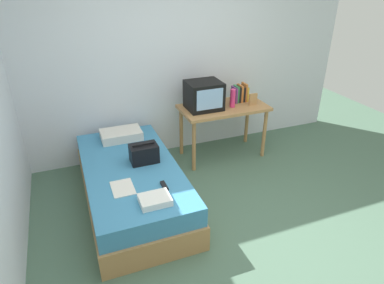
% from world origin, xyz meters
% --- Properties ---
extents(ground_plane, '(8.00, 8.00, 0.00)m').
position_xyz_m(ground_plane, '(0.00, 0.00, 0.00)').
color(ground_plane, '#4C6B56').
extents(wall_back, '(5.20, 0.10, 2.60)m').
position_xyz_m(wall_back, '(0.00, 2.00, 1.30)').
color(wall_back, silver).
rests_on(wall_back, ground).
extents(bed, '(1.00, 2.00, 0.48)m').
position_xyz_m(bed, '(-0.84, 0.88, 0.23)').
color(bed, '#B27F4C').
rests_on(bed, ground).
extents(desk, '(1.16, 0.60, 0.73)m').
position_xyz_m(desk, '(0.56, 1.51, 0.64)').
color(desk, '#B27F4C').
rests_on(desk, ground).
extents(tv, '(0.44, 0.39, 0.36)m').
position_xyz_m(tv, '(0.29, 1.54, 0.91)').
color(tv, black).
rests_on(tv, desk).
extents(water_bottle, '(0.07, 0.07, 0.24)m').
position_xyz_m(water_bottle, '(0.66, 1.45, 0.85)').
color(water_bottle, '#E53372').
rests_on(water_bottle, desk).
extents(book_row, '(0.20, 0.17, 0.25)m').
position_xyz_m(book_row, '(0.86, 1.61, 0.84)').
color(book_row, '#7A3D89').
rests_on(book_row, desk).
extents(picture_frame, '(0.11, 0.02, 0.16)m').
position_xyz_m(picture_frame, '(0.95, 1.41, 0.81)').
color(picture_frame, '#B27F4C').
rests_on(picture_frame, desk).
extents(pillow, '(0.49, 0.32, 0.11)m').
position_xyz_m(pillow, '(-0.81, 1.57, 0.53)').
color(pillow, silver).
rests_on(pillow, bed).
extents(handbag, '(0.30, 0.20, 0.23)m').
position_xyz_m(handbag, '(-0.68, 0.92, 0.58)').
color(handbag, black).
rests_on(handbag, bed).
extents(magazine, '(0.21, 0.29, 0.01)m').
position_xyz_m(magazine, '(-1.00, 0.50, 0.48)').
color(magazine, white).
rests_on(magazine, bed).
extents(remote_dark, '(0.04, 0.16, 0.02)m').
position_xyz_m(remote_dark, '(-0.62, 0.37, 0.49)').
color(remote_dark, black).
rests_on(remote_dark, bed).
extents(folded_towel, '(0.28, 0.22, 0.06)m').
position_xyz_m(folded_towel, '(-0.77, 0.16, 0.51)').
color(folded_towel, white).
rests_on(folded_towel, bed).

